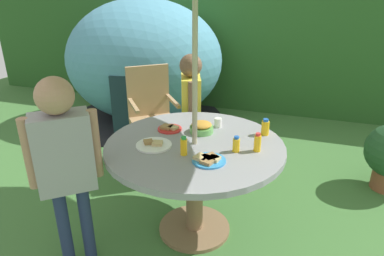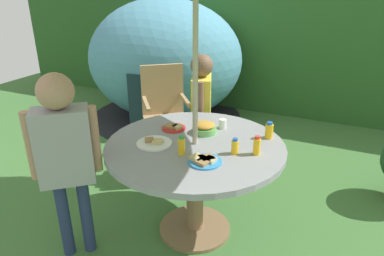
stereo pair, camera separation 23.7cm
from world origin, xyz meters
name	(u,v)px [view 1 (the left image)]	position (x,y,z in m)	size (l,w,h in m)	color
ground_plane	(194,230)	(0.00, 0.00, -0.01)	(10.00, 10.00, 0.02)	#3D6B33
hedge_backdrop	(259,52)	(0.00, 3.14, 0.81)	(9.00, 0.70, 1.62)	#285623
garden_table	(195,161)	(0.00, 0.00, 0.60)	(1.26, 1.26, 0.75)	brown
wooden_chair	(151,110)	(-0.79, 1.01, 0.55)	(0.62, 0.62, 1.00)	tan
dome_tent	(145,62)	(-1.37, 2.10, 0.80)	(2.63, 2.63, 1.61)	teal
child_in_yellow_shirt	(191,101)	(-0.30, 0.82, 0.77)	(0.27, 0.39, 1.20)	navy
child_in_grey_shirt	(64,153)	(-0.66, -0.55, 0.84)	(0.38, 0.36, 1.31)	navy
snack_bowl	(202,127)	(-0.01, 0.20, 0.79)	(0.18, 0.18, 0.08)	#66B259
plate_far_left	(170,128)	(-0.26, 0.17, 0.76)	(0.18, 0.18, 0.03)	red
plate_back_edge	(154,145)	(-0.26, -0.12, 0.76)	(0.25, 0.25, 0.03)	white
plate_far_right	(209,160)	(0.16, -0.22, 0.76)	(0.22, 0.22, 0.03)	#338CD8
juice_bottle_near_left	(236,145)	(0.30, -0.03, 0.80)	(0.05, 0.05, 0.11)	yellow
juice_bottle_near_right	(258,143)	(0.43, 0.02, 0.81)	(0.05, 0.05, 0.13)	yellow
juice_bottle_center_front	(184,146)	(-0.02, -0.18, 0.81)	(0.05, 0.05, 0.13)	yellow
juice_bottle_center_back	(265,127)	(0.45, 0.31, 0.80)	(0.06, 0.06, 0.12)	yellow
cup_near	(218,123)	(0.08, 0.34, 0.78)	(0.06, 0.06, 0.07)	white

